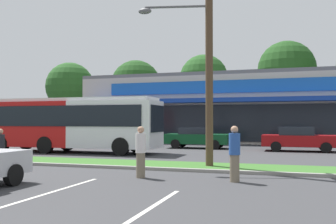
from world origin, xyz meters
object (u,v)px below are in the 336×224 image
object	(u,v)px
utility_pole	(205,47)
car_4	(104,136)
city_bus	(69,123)
pedestrian_by_pole	(235,154)
car_3	(197,138)
car_2	(299,139)
pedestrian_far	(0,150)
pedestrian_near_bench	(141,152)

from	to	relation	value
utility_pole	car_4	world-z (taller)	utility_pole
city_bus	pedestrian_by_pole	xyz separation A→B (m)	(11.07, -8.20, -0.88)
car_3	car_2	bearing A→B (deg)	-5.96
car_3	pedestrian_by_pole	xyz separation A→B (m)	(4.44, -13.91, 0.14)
car_3	pedestrian_far	world-z (taller)	pedestrian_far
pedestrian_by_pole	pedestrian_far	world-z (taller)	pedestrian_by_pole
car_3	pedestrian_far	bearing A→B (deg)	-107.18
pedestrian_near_bench	utility_pole	bearing A→B (deg)	-137.00
car_4	pedestrian_far	world-z (taller)	pedestrian_far
pedestrian_by_pole	city_bus	bearing A→B (deg)	143.30
pedestrian_near_bench	pedestrian_far	distance (m)	5.68
pedestrian_near_bench	pedestrian_by_pole	xyz separation A→B (m)	(3.12, 0.08, 0.01)
pedestrian_near_bench	pedestrian_far	bearing A→B (deg)	-18.76
car_4	pedestrian_near_bench	xyz separation A→B (m)	(8.39, -13.71, 0.11)
car_2	pedestrian_far	size ratio (longest dim) A/B	2.86
pedestrian_near_bench	car_2	bearing A→B (deg)	-131.64
car_4	pedestrian_far	bearing A→B (deg)	-78.85
car_3	car_4	xyz separation A→B (m)	(-7.07, -0.28, 0.01)
city_bus	car_4	size ratio (longest dim) A/B	2.50
utility_pole	car_3	bearing A→B (deg)	104.79
city_bus	car_2	xyz separation A→B (m)	(13.33, 5.01, -0.99)
utility_pole	pedestrian_near_bench	distance (m)	5.26
car_3	pedestrian_near_bench	bearing A→B (deg)	-84.59
pedestrian_by_pole	pedestrian_far	size ratio (longest dim) A/B	1.09
city_bus	pedestrian_near_bench	bearing A→B (deg)	-46.97
car_2	pedestrian_far	distance (m)	17.35
pedestrian_near_bench	pedestrian_by_pole	bearing A→B (deg)	161.85
city_bus	car_2	world-z (taller)	city_bus
city_bus	car_4	xyz separation A→B (m)	(-0.44, 5.43, -1.01)
utility_pole	car_4	size ratio (longest dim) A/B	2.00
city_bus	car_2	bearing A→B (deg)	19.79
utility_pole	car_3	xyz separation A→B (m)	(-2.89, 10.96, -4.13)
car_4	pedestrian_by_pole	distance (m)	17.84
utility_pole	pedestrian_near_bench	bearing A→B (deg)	-117.38
pedestrian_far	car_3	bearing A→B (deg)	-92.62
car_2	utility_pole	bearing A→B (deg)	-110.35
pedestrian_near_bench	car_4	bearing A→B (deg)	-78.15
utility_pole	pedestrian_by_pole	bearing A→B (deg)	-62.31
car_4	pedestrian_far	distance (m)	14.06
car_4	pedestrian_near_bench	distance (m)	16.08
car_2	car_4	xyz separation A→B (m)	(-13.77, 0.42, -0.02)
car_2	car_3	size ratio (longest dim) A/B	1.05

